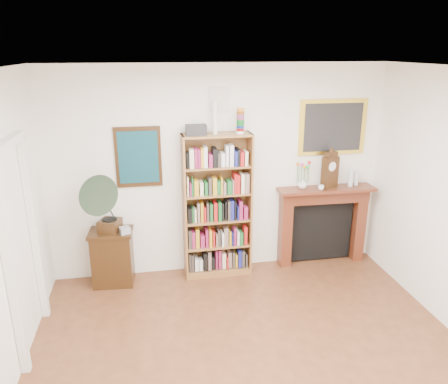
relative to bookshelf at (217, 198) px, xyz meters
name	(u,v)px	position (x,y,z in m)	size (l,w,h in m)	color
room	(272,255)	(0.06, -2.32, 0.31)	(4.51, 5.01, 2.81)	#542C19
door_casing	(20,231)	(-2.14, -1.12, 0.17)	(0.08, 1.02, 2.17)	white
teal_poster	(138,157)	(-0.99, 0.16, 0.56)	(0.58, 0.04, 0.78)	black
small_picture	(220,99)	(0.06, 0.16, 1.26)	(0.26, 0.04, 0.30)	white
gilt_painting	(333,127)	(1.61, 0.16, 0.86)	(0.95, 0.04, 0.75)	yellow
bookshelf	(217,198)	(0.00, 0.00, 0.00)	(0.90, 0.33, 2.24)	brown
side_cabinet	(113,257)	(-1.39, -0.04, -0.71)	(0.55, 0.40, 0.74)	black
fireplace	(322,218)	(1.53, 0.08, -0.42)	(1.36, 0.35, 1.14)	#4D2212
gramophone	(107,201)	(-1.39, -0.17, 0.12)	(0.68, 0.75, 0.81)	black
cd_stack	(125,230)	(-1.20, -0.14, -0.30)	(0.12, 0.12, 0.08)	silver
mantel_clock	(330,171)	(1.56, 0.02, 0.30)	(0.25, 0.19, 0.50)	black
flower_vase	(302,184)	(1.19, 0.06, 0.12)	(0.13, 0.13, 0.14)	white
teacup	(321,188)	(1.42, -0.05, 0.09)	(0.08, 0.08, 0.07)	white
bottle_left	(351,178)	(1.88, 0.04, 0.17)	(0.07, 0.07, 0.24)	silver
bottle_right	(356,178)	(1.98, 0.07, 0.15)	(0.06, 0.06, 0.20)	silver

